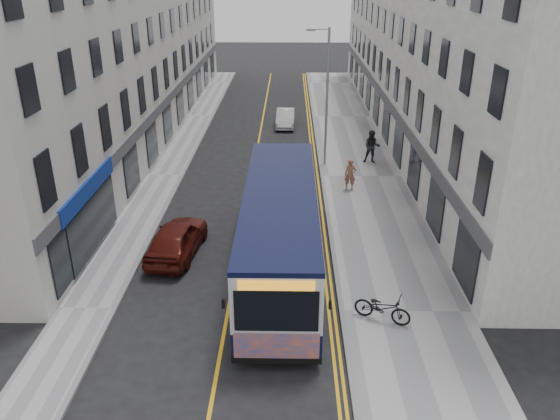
{
  "coord_description": "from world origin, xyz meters",
  "views": [
    {
      "loc": [
        2.13,
        -17.15,
        11.19
      ],
      "look_at": [
        1.74,
        3.95,
        1.6
      ],
      "focal_mm": 35.0,
      "sensor_mm": 36.0,
      "label": 1
    }
  ],
  "objects_px": {
    "city_bus": "(280,228)",
    "pedestrian_near": "(350,175)",
    "bicycle": "(382,308)",
    "streetlamp": "(326,93)",
    "pedestrian_far": "(372,147)",
    "car_maroon": "(177,238)",
    "car_white": "(285,118)"
  },
  "relations": [
    {
      "from": "car_white",
      "to": "car_maroon",
      "type": "distance_m",
      "value": 20.29
    },
    {
      "from": "streetlamp",
      "to": "car_maroon",
      "type": "xyz_separation_m",
      "value": [
        -6.71,
        -11.09,
        -3.64
      ]
    },
    {
      "from": "bicycle",
      "to": "pedestrian_far",
      "type": "xyz_separation_m",
      "value": [
        1.78,
        16.07,
        0.49
      ]
    },
    {
      "from": "streetlamp",
      "to": "city_bus",
      "type": "height_order",
      "value": "streetlamp"
    },
    {
      "from": "pedestrian_far",
      "to": "car_maroon",
      "type": "distance_m",
      "value": 14.9
    },
    {
      "from": "pedestrian_far",
      "to": "car_maroon",
      "type": "bearing_deg",
      "value": -123.25
    },
    {
      "from": "pedestrian_near",
      "to": "car_white",
      "type": "xyz_separation_m",
      "value": [
        -3.55,
        12.8,
        -0.34
      ]
    },
    {
      "from": "bicycle",
      "to": "pedestrian_far",
      "type": "bearing_deg",
      "value": 17.86
    },
    {
      "from": "pedestrian_near",
      "to": "car_maroon",
      "type": "height_order",
      "value": "pedestrian_near"
    },
    {
      "from": "car_white",
      "to": "streetlamp",
      "type": "bearing_deg",
      "value": -73.5
    },
    {
      "from": "pedestrian_far",
      "to": "car_maroon",
      "type": "xyz_separation_m",
      "value": [
        -9.61,
        -11.38,
        -0.38
      ]
    },
    {
      "from": "city_bus",
      "to": "bicycle",
      "type": "bearing_deg",
      "value": -44.16
    },
    {
      "from": "pedestrian_near",
      "to": "streetlamp",
      "type": "bearing_deg",
      "value": 113.44
    },
    {
      "from": "pedestrian_far",
      "to": "pedestrian_near",
      "type": "bearing_deg",
      "value": -104.64
    },
    {
      "from": "city_bus",
      "to": "car_white",
      "type": "xyz_separation_m",
      "value": [
        0.01,
        21.11,
        -1.26
      ]
    },
    {
      "from": "city_bus",
      "to": "pedestrian_near",
      "type": "bearing_deg",
      "value": 66.81
    },
    {
      "from": "pedestrian_near",
      "to": "pedestrian_far",
      "type": "relative_size",
      "value": 0.84
    },
    {
      "from": "city_bus",
      "to": "bicycle",
      "type": "xyz_separation_m",
      "value": [
        3.5,
        -3.4,
        -1.25
      ]
    },
    {
      "from": "pedestrian_far",
      "to": "car_white",
      "type": "height_order",
      "value": "pedestrian_far"
    },
    {
      "from": "streetlamp",
      "to": "pedestrian_near",
      "type": "distance_m",
      "value": 5.44
    },
    {
      "from": "city_bus",
      "to": "car_white",
      "type": "height_order",
      "value": "city_bus"
    },
    {
      "from": "pedestrian_near",
      "to": "pedestrian_far",
      "type": "xyz_separation_m",
      "value": [
        1.72,
        4.36,
        0.16
      ]
    },
    {
      "from": "city_bus",
      "to": "car_white",
      "type": "relative_size",
      "value": 3.14
    },
    {
      "from": "pedestrian_near",
      "to": "car_white",
      "type": "distance_m",
      "value": 13.29
    },
    {
      "from": "bicycle",
      "to": "car_white",
      "type": "bearing_deg",
      "value": 32.3
    },
    {
      "from": "streetlamp",
      "to": "pedestrian_far",
      "type": "xyz_separation_m",
      "value": [
        2.9,
        0.29,
        -3.26
      ]
    },
    {
      "from": "bicycle",
      "to": "streetlamp",
      "type": "bearing_deg",
      "value": 28.25
    },
    {
      "from": "streetlamp",
      "to": "bicycle",
      "type": "xyz_separation_m",
      "value": [
        1.12,
        -15.78,
        -3.75
      ]
    },
    {
      "from": "bicycle",
      "to": "car_maroon",
      "type": "height_order",
      "value": "car_maroon"
    },
    {
      "from": "streetlamp",
      "to": "city_bus",
      "type": "relative_size",
      "value": 0.68
    },
    {
      "from": "streetlamp",
      "to": "city_bus",
      "type": "xyz_separation_m",
      "value": [
        -2.38,
        -12.38,
        -2.5
      ]
    },
    {
      "from": "streetlamp",
      "to": "pedestrian_far",
      "type": "bearing_deg",
      "value": 5.74
    }
  ]
}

